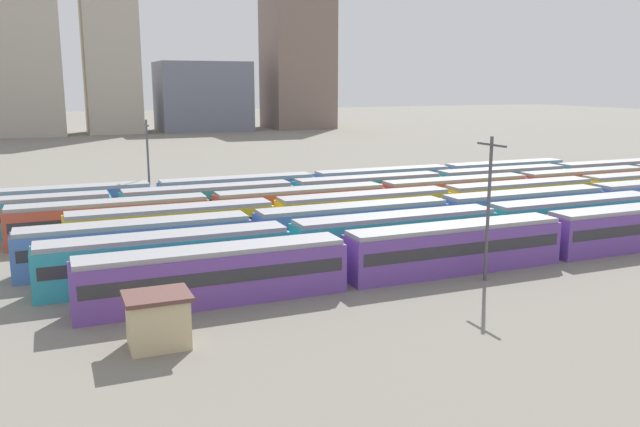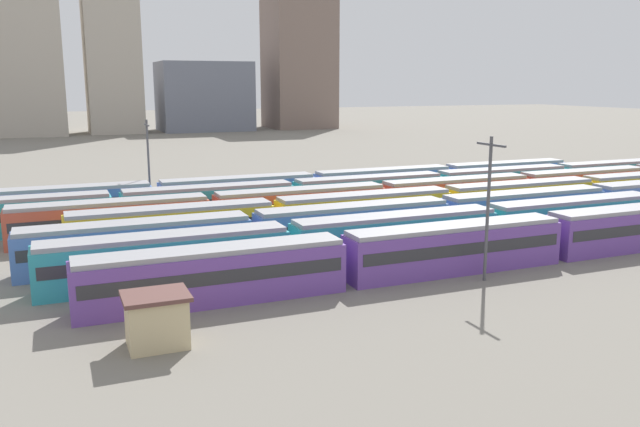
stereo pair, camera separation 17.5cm
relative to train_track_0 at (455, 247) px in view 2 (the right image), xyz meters
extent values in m
plane|color=slate|center=(-20.29, 15.60, -1.90)|extent=(600.00, 600.00, 0.00)
cube|color=#6B429E|center=(-18.90, 0.00, -0.20)|extent=(18.00, 3.00, 3.40)
cube|color=#2D2D33|center=(-18.90, 0.00, 0.20)|extent=(17.20, 3.06, 0.90)
cube|color=#939399|center=(-18.90, 0.00, 1.67)|extent=(17.60, 2.70, 0.35)
cube|color=#6B429E|center=(0.00, 0.00, -0.20)|extent=(18.00, 3.00, 3.40)
cube|color=#2D2D33|center=(0.00, 0.00, 0.20)|extent=(17.20, 3.06, 0.90)
cube|color=#939399|center=(0.00, 0.00, 1.67)|extent=(17.60, 2.70, 0.35)
cube|color=#6B429E|center=(18.90, 0.00, -0.20)|extent=(18.00, 3.00, 3.40)
cube|color=#2D2D33|center=(18.90, 0.00, 0.20)|extent=(17.20, 3.06, 0.90)
cube|color=#939399|center=(18.90, 0.00, 1.67)|extent=(17.60, 2.70, 0.35)
cube|color=teal|center=(-21.16, 5.20, -0.20)|extent=(18.00, 3.00, 3.40)
cube|color=#2D2D33|center=(-21.16, 5.20, 0.20)|extent=(17.20, 3.06, 0.90)
cube|color=#939399|center=(-21.16, 5.20, 1.67)|extent=(17.60, 2.70, 0.35)
cube|color=teal|center=(-2.26, 5.20, -0.20)|extent=(18.00, 3.00, 3.40)
cube|color=#2D2D33|center=(-2.26, 5.20, 0.20)|extent=(17.20, 3.06, 0.90)
cube|color=#939399|center=(-2.26, 5.20, 1.67)|extent=(17.60, 2.70, 0.35)
cube|color=teal|center=(16.64, 5.20, -0.20)|extent=(18.00, 3.00, 3.40)
cube|color=#2D2D33|center=(16.64, 5.20, 0.20)|extent=(17.20, 3.06, 0.90)
cube|color=#939399|center=(16.64, 5.20, 1.67)|extent=(17.60, 2.70, 0.35)
cube|color=#4C70BC|center=(-22.59, 10.40, -0.20)|extent=(18.00, 3.00, 3.40)
cube|color=#2D2D33|center=(-22.59, 10.40, 0.20)|extent=(17.20, 3.06, 0.90)
cube|color=#939399|center=(-22.59, 10.40, 1.67)|extent=(17.60, 2.70, 0.35)
cube|color=#4C70BC|center=(-3.69, 10.40, -0.20)|extent=(18.00, 3.00, 3.40)
cube|color=#2D2D33|center=(-3.69, 10.40, 0.20)|extent=(17.20, 3.06, 0.90)
cube|color=#939399|center=(-3.69, 10.40, 1.67)|extent=(17.60, 2.70, 0.35)
cube|color=#4C70BC|center=(15.21, 10.40, -0.20)|extent=(18.00, 3.00, 3.40)
cube|color=#2D2D33|center=(15.21, 10.40, 0.20)|extent=(17.20, 3.06, 0.90)
cube|color=#939399|center=(15.21, 10.40, 1.67)|extent=(17.60, 2.70, 0.35)
cube|color=yellow|center=(-18.89, 15.60, -0.20)|extent=(18.00, 3.00, 3.40)
cube|color=#2D2D33|center=(-18.89, 15.60, 0.20)|extent=(17.20, 3.06, 0.90)
cube|color=#939399|center=(-18.89, 15.60, 1.67)|extent=(17.60, 2.70, 0.35)
cube|color=yellow|center=(0.01, 15.60, -0.20)|extent=(18.00, 3.00, 3.40)
cube|color=#2D2D33|center=(0.01, 15.60, 0.20)|extent=(17.20, 3.06, 0.90)
cube|color=#939399|center=(0.01, 15.60, 1.67)|extent=(17.60, 2.70, 0.35)
cube|color=yellow|center=(18.91, 15.60, -0.20)|extent=(18.00, 3.00, 3.40)
cube|color=#2D2D33|center=(18.91, 15.60, 0.20)|extent=(17.20, 3.06, 0.90)
cube|color=#939399|center=(18.91, 15.60, 1.67)|extent=(17.60, 2.70, 0.35)
cube|color=#BC4C38|center=(-23.66, 20.80, -0.20)|extent=(18.00, 3.00, 3.40)
cube|color=#2D2D33|center=(-23.66, 20.80, 0.20)|extent=(17.20, 3.06, 0.90)
cube|color=#939399|center=(-23.66, 20.80, 1.67)|extent=(17.60, 2.70, 0.35)
cube|color=#BC4C38|center=(-4.76, 20.80, -0.20)|extent=(18.00, 3.00, 3.40)
cube|color=#2D2D33|center=(-4.76, 20.80, 0.20)|extent=(17.20, 3.06, 0.90)
cube|color=#939399|center=(-4.76, 20.80, 1.67)|extent=(17.60, 2.70, 0.35)
cube|color=#BC4C38|center=(14.14, 20.80, -0.20)|extent=(18.00, 3.00, 3.40)
cube|color=#2D2D33|center=(14.14, 20.80, 0.20)|extent=(17.20, 3.06, 0.90)
cube|color=#939399|center=(14.14, 20.80, 1.67)|extent=(17.60, 2.70, 0.35)
cube|color=#BC4C38|center=(33.04, 20.80, -0.20)|extent=(18.00, 3.00, 3.40)
cube|color=#2D2D33|center=(33.04, 20.80, 0.20)|extent=(17.20, 3.06, 0.90)
cube|color=#939399|center=(33.04, 20.80, 1.67)|extent=(17.60, 2.70, 0.35)
cube|color=teal|center=(-32.12, 26.00, -0.20)|extent=(18.00, 3.00, 3.40)
cube|color=#2D2D33|center=(-32.12, 26.00, 0.20)|extent=(17.20, 3.06, 0.90)
cube|color=#939399|center=(-32.12, 26.00, 1.67)|extent=(17.60, 2.70, 0.35)
cube|color=teal|center=(-13.22, 26.00, -0.20)|extent=(18.00, 3.00, 3.40)
cube|color=#2D2D33|center=(-13.22, 26.00, 0.20)|extent=(17.20, 3.06, 0.90)
cube|color=#939399|center=(-13.22, 26.00, 1.67)|extent=(17.60, 2.70, 0.35)
cube|color=teal|center=(5.68, 26.00, -0.20)|extent=(18.00, 3.00, 3.40)
cube|color=#2D2D33|center=(5.68, 26.00, 0.20)|extent=(17.20, 3.06, 0.90)
cube|color=#939399|center=(5.68, 26.00, 1.67)|extent=(17.60, 2.70, 0.35)
cube|color=teal|center=(24.58, 26.00, -0.20)|extent=(18.00, 3.00, 3.40)
cube|color=#2D2D33|center=(24.58, 26.00, 0.20)|extent=(17.20, 3.06, 0.90)
cube|color=#939399|center=(24.58, 26.00, 1.67)|extent=(17.60, 2.70, 0.35)
cube|color=teal|center=(43.48, 26.00, -0.20)|extent=(18.00, 3.00, 3.40)
cube|color=#2D2D33|center=(43.48, 26.00, 0.20)|extent=(17.20, 3.06, 0.90)
cube|color=#939399|center=(43.48, 26.00, 1.67)|extent=(17.60, 2.70, 0.35)
cube|color=#4C70BC|center=(-27.49, 31.20, -0.20)|extent=(18.00, 3.00, 3.40)
cube|color=#2D2D33|center=(-27.49, 31.20, 0.20)|extent=(17.20, 3.06, 0.90)
cube|color=#939399|center=(-27.49, 31.20, 1.67)|extent=(17.60, 2.70, 0.35)
cube|color=#4C70BC|center=(-8.59, 31.20, -0.20)|extent=(18.00, 3.00, 3.40)
cube|color=#2D2D33|center=(-8.59, 31.20, 0.20)|extent=(17.20, 3.06, 0.90)
cube|color=#939399|center=(-8.59, 31.20, 1.67)|extent=(17.60, 2.70, 0.35)
cube|color=#4C70BC|center=(10.31, 31.20, -0.20)|extent=(18.00, 3.00, 3.40)
cube|color=#2D2D33|center=(10.31, 31.20, 0.20)|extent=(17.20, 3.06, 0.90)
cube|color=#939399|center=(10.31, 31.20, 1.67)|extent=(17.60, 2.70, 0.35)
cube|color=#4C70BC|center=(29.21, 31.20, -0.20)|extent=(18.00, 3.00, 3.40)
cube|color=#2D2D33|center=(29.21, 31.20, 0.20)|extent=(17.20, 3.06, 0.90)
cube|color=#939399|center=(29.21, 31.20, 1.67)|extent=(17.60, 2.70, 0.35)
cylinder|color=#4C4C51|center=(-18.17, 34.12, 3.26)|extent=(0.24, 0.24, 10.33)
cube|color=#47474C|center=(-18.17, 34.12, 7.83)|extent=(0.16, 3.20, 0.16)
cylinder|color=#4C4C51|center=(0.72, -2.91, 3.42)|extent=(0.24, 0.24, 10.65)
cube|color=#47474C|center=(0.72, -2.91, 8.15)|extent=(0.16, 3.20, 0.16)
cube|color=#C6B284|center=(-23.53, -6.11, -0.50)|extent=(3.20, 2.60, 2.80)
cube|color=brown|center=(-23.53, -6.11, 1.02)|extent=(3.60, 3.00, 0.24)
cube|color=#B2A899|center=(-33.79, 158.55, 18.80)|extent=(20.37, 20.17, 41.41)
cube|color=#B2A899|center=(-10.27, 158.55, 24.92)|extent=(14.89, 16.87, 53.64)
cube|color=slate|center=(15.91, 158.55, 8.35)|extent=(26.83, 20.13, 20.51)
cube|color=#7A665B|center=(46.84, 158.55, 18.27)|extent=(19.65, 19.64, 40.35)
camera|label=1|loc=(-28.33, -40.95, 12.48)|focal=36.54mm
camera|label=2|loc=(-28.17, -41.02, 12.48)|focal=36.54mm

